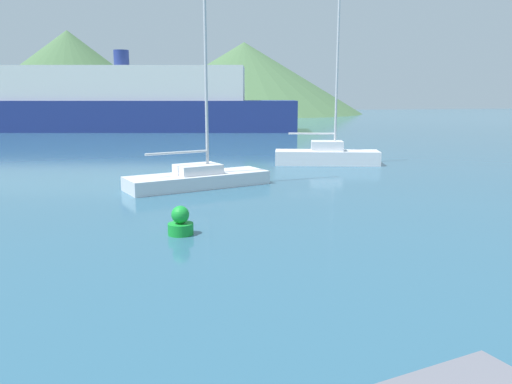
% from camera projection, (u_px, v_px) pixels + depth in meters
% --- Properties ---
extents(sailboat_inner, '(6.02, 3.38, 10.78)m').
position_uv_depth(sailboat_inner, '(198.00, 176.00, 20.05)').
color(sailboat_inner, silver).
rests_on(sailboat_inner, ground_plane).
extents(sailboat_middle, '(5.70, 3.11, 8.53)m').
position_uv_depth(sailboat_middle, '(327.00, 155.00, 26.62)').
color(sailboat_middle, silver).
rests_on(sailboat_middle, ground_plane).
extents(ferry_distant, '(35.75, 14.57, 8.10)m').
position_uv_depth(ferry_distant, '(124.00, 103.00, 51.15)').
color(ferry_distant, navy).
rests_on(ferry_distant, ground_plane).
extents(buoy_marker, '(0.68, 0.68, 0.78)m').
position_uv_depth(buoy_marker, '(181.00, 223.00, 13.21)').
color(buoy_marker, green).
rests_on(buoy_marker, ground_plane).
extents(hill_west, '(41.26, 41.26, 15.86)m').
position_uv_depth(hill_west, '(70.00, 73.00, 96.64)').
color(hill_west, '#476B42').
rests_on(hill_west, ground_plane).
extents(hill_central, '(47.14, 47.14, 13.95)m').
position_uv_depth(hill_central, '(244.00, 78.00, 100.04)').
color(hill_central, '#476B42').
rests_on(hill_central, ground_plane).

